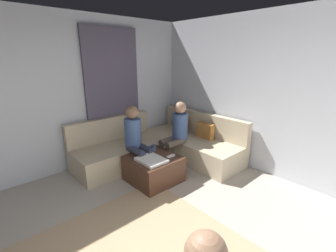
{
  "coord_description": "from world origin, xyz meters",
  "views": [
    {
      "loc": [
        1.16,
        -0.89,
        2.0
      ],
      "look_at": [
        -1.63,
        1.63,
        0.85
      ],
      "focal_mm": 24.73,
      "sensor_mm": 36.0,
      "label": 1
    }
  ],
  "objects": [
    {
      "name": "sectional_couch",
      "position": [
        -2.08,
        1.88,
        0.28
      ],
      "size": [
        2.1,
        2.55,
        0.87
      ],
      "color": "#C6B593",
      "rests_on": "ground_plane"
    },
    {
      "name": "person_on_couch_back",
      "position": [
        -1.74,
        1.93,
        0.66
      ],
      "size": [
        0.3,
        0.6,
        1.2
      ],
      "rotation": [
        0.0,
        0.0,
        3.14
      ],
      "color": "brown",
      "rests_on": "ground_plane"
    },
    {
      "name": "ottoman",
      "position": [
        -1.55,
        1.24,
        0.21
      ],
      "size": [
        0.76,
        0.76,
        0.42
      ],
      "primitive_type": "cube",
      "color": "#4C2D1E",
      "rests_on": "ground_plane"
    },
    {
      "name": "wall_left",
      "position": [
        -2.94,
        0.0,
        1.35
      ],
      "size": [
        0.12,
        6.0,
        2.7
      ],
      "primitive_type": "cube",
      "color": "silver",
      "rests_on": "ground_plane"
    },
    {
      "name": "game_remote",
      "position": [
        -1.37,
        1.46,
        0.43
      ],
      "size": [
        0.05,
        0.15,
        0.02
      ],
      "primitive_type": "cube",
      "color": "white",
      "rests_on": "ottoman"
    },
    {
      "name": "coffee_mug",
      "position": [
        -1.77,
        1.42,
        0.47
      ],
      "size": [
        0.08,
        0.08,
        0.1
      ],
      "primitive_type": "cylinder",
      "color": "#334C72",
      "rests_on": "ottoman"
    },
    {
      "name": "wall_back",
      "position": [
        0.0,
        2.94,
        1.35
      ],
      "size": [
        6.0,
        0.12,
        2.7
      ],
      "primitive_type": "cube",
      "color": "silver",
      "rests_on": "ground_plane"
    },
    {
      "name": "person_on_couch_side",
      "position": [
        -1.93,
        1.18,
        0.66
      ],
      "size": [
        0.6,
        0.3,
        1.2
      ],
      "rotation": [
        0.0,
        0.0,
        -1.57
      ],
      "color": "#2D3347",
      "rests_on": "ground_plane"
    },
    {
      "name": "folded_blanket",
      "position": [
        -1.45,
        1.12,
        0.44
      ],
      "size": [
        0.44,
        0.36,
        0.04
      ],
      "primitive_type": "cube",
      "color": "white",
      "rests_on": "ottoman"
    },
    {
      "name": "curtain_panel",
      "position": [
        -2.84,
        1.3,
        1.25
      ],
      "size": [
        0.06,
        1.1,
        2.5
      ],
      "primitive_type": "cube",
      "color": "#595166",
      "rests_on": "ground_plane"
    }
  ]
}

